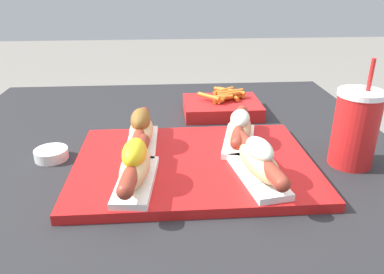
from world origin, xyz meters
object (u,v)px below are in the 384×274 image
(hot_dog_1, at_px, (258,161))
(fries_basket, at_px, (222,106))
(hot_dog_3, at_px, (239,129))
(serving_tray, at_px, (193,164))
(hot_dog_0, at_px, (134,165))
(sauce_bowl, at_px, (51,154))
(drink_cup, at_px, (354,128))
(hot_dog_2, at_px, (140,130))

(hot_dog_1, distance_m, fries_basket, 0.38)
(hot_dog_1, xyz_separation_m, hot_dog_3, (-0.00, 0.15, -0.00))
(serving_tray, distance_m, hot_dog_3, 0.13)
(hot_dog_3, bearing_deg, fries_basket, 90.28)
(hot_dog_0, height_order, sauce_bowl, hot_dog_0)
(drink_cup, distance_m, fries_basket, 0.38)
(sauce_bowl, height_order, drink_cup, drink_cup)
(hot_dog_2, xyz_separation_m, fries_basket, (0.20, 0.23, -0.03))
(hot_dog_1, height_order, sauce_bowl, hot_dog_1)
(hot_dog_0, distance_m, hot_dog_2, 0.15)
(drink_cup, bearing_deg, hot_dog_0, -169.47)
(hot_dog_0, height_order, hot_dog_3, hot_dog_0)
(hot_dog_1, relative_size, fries_basket, 1.01)
(sauce_bowl, bearing_deg, hot_dog_3, 1.28)
(hot_dog_0, relative_size, hot_dog_1, 1.01)
(hot_dog_2, xyz_separation_m, sauce_bowl, (-0.19, -0.01, -0.04))
(hot_dog_1, height_order, fries_basket, hot_dog_1)
(hot_dog_0, height_order, drink_cup, drink_cup)
(hot_dog_0, xyz_separation_m, fries_basket, (0.21, 0.39, -0.03))
(hot_dog_0, bearing_deg, sauce_bowl, 142.10)
(sauce_bowl, xyz_separation_m, fries_basket, (0.39, 0.24, 0.01))
(hot_dog_1, bearing_deg, hot_dog_2, 144.38)
(hot_dog_1, bearing_deg, serving_tray, 143.60)
(serving_tray, relative_size, hot_dog_1, 2.25)
(serving_tray, relative_size, hot_dog_3, 2.29)
(hot_dog_3, height_order, fries_basket, hot_dog_3)
(serving_tray, relative_size, hot_dog_2, 2.23)
(hot_dog_1, height_order, hot_dog_3, hot_dog_1)
(hot_dog_3, bearing_deg, hot_dog_2, 179.41)
(hot_dog_2, relative_size, sauce_bowl, 3.06)
(serving_tray, distance_m, hot_dog_1, 0.14)
(hot_dog_0, relative_size, fries_basket, 1.01)
(hot_dog_0, bearing_deg, fries_basket, 61.88)
(drink_cup, bearing_deg, hot_dog_1, -159.95)
(hot_dog_1, height_order, drink_cup, drink_cup)
(hot_dog_3, relative_size, drink_cup, 0.95)
(sauce_bowl, xyz_separation_m, drink_cup, (0.60, -0.06, 0.06))
(serving_tray, xyz_separation_m, drink_cup, (0.31, -0.00, 0.07))
(hot_dog_3, relative_size, fries_basket, 0.99)
(drink_cup, relative_size, fries_basket, 1.05)
(hot_dog_3, distance_m, fries_basket, 0.24)
(drink_cup, bearing_deg, hot_dog_3, 160.78)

